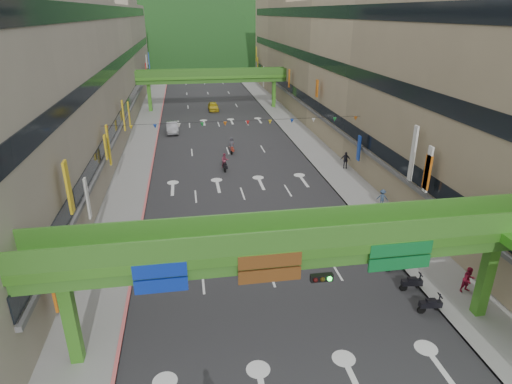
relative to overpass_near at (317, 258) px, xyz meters
name	(u,v)px	position (x,y,z in m)	size (l,w,h in m)	color
road_slab	(221,131)	(-0.93, 44.62, -5.20)	(18.00, 140.00, 0.02)	#28282B
sidewalk_left	(145,133)	(-11.93, 44.62, -5.13)	(4.00, 140.00, 0.15)	gray
sidewalk_right	(293,127)	(10.07, 44.62, -5.13)	(4.00, 140.00, 0.15)	gray
curb_left	(158,133)	(-10.03, 44.62, -5.12)	(0.20, 140.00, 0.18)	#CC5959
curb_right	(281,128)	(8.17, 44.62, -5.12)	(0.20, 140.00, 0.18)	gray
building_row_left	(76,67)	(-19.86, 44.62, 4.25)	(12.80, 95.00, 19.00)	#9E937F
building_row_right	(348,62)	(18.00, 44.62, 4.25)	(12.80, 95.00, 19.00)	gray
overpass_near	(317,258)	(0.00, 0.00, 0.00)	(28.00, 12.27, 7.10)	#4C9E2D
overpass_far	(212,79)	(-0.93, 59.62, 0.20)	(28.00, 2.20, 7.10)	#4C9E2D
hill_left	(156,59)	(-15.93, 154.62, -5.21)	(168.00, 140.00, 112.00)	#1C4419
hill_right	(252,52)	(24.07, 174.62, -5.21)	(208.00, 176.00, 128.00)	#1C4419
bunting_string	(236,123)	(-0.93, 24.62, 0.75)	(26.00, 0.36, 0.47)	black
scooter_rider_mid	(225,162)	(-1.97, 27.38, -4.18)	(0.87, 1.60, 2.00)	black
scooter_rider_left	(157,247)	(-8.43, 9.89, -4.28)	(0.94, 1.60, 1.88)	gray
scooter_rider_far	(232,145)	(-0.55, 33.52, -4.18)	(0.88, 1.60, 2.02)	maroon
parked_scooter_row	(403,273)	(7.50, 4.62, -4.68)	(1.60, 7.17, 1.08)	black
car_silver	(172,128)	(-7.93, 44.68, -4.43)	(1.63, 4.69, 1.54)	#95969C
car_yellow	(213,106)	(-1.01, 58.86, -4.46)	(1.75, 4.35, 1.48)	yellow
pedestrian_red	(468,282)	(10.70, 2.62, -4.36)	(0.82, 0.64, 1.69)	maroon
pedestrian_dark	(345,161)	(11.27, 25.68, -4.28)	(1.08, 0.45, 1.85)	black
pedestrian_blue	(382,199)	(11.01, 15.59, -4.44)	(0.71, 0.46, 1.52)	#2B3D55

